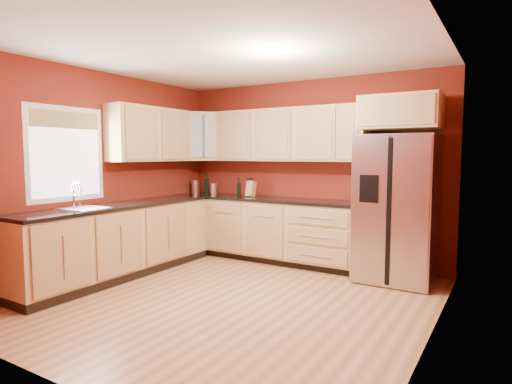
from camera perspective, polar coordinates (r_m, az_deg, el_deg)
floor at (r=4.73m, az=-3.56°, el=-14.05°), size 4.00×4.00×0.00m
ceiling at (r=4.59m, az=-3.75°, el=18.30°), size 4.00×4.00×0.00m
wall_back at (r=6.22m, az=6.94°, el=2.73°), size 4.00×0.04×2.60m
wall_front at (r=3.06m, az=-25.58°, el=-0.04°), size 4.00×0.04×2.60m
wall_left at (r=5.85m, az=-19.96°, el=2.32°), size 0.04×4.00×2.60m
wall_right at (r=3.72m, az=22.56°, el=0.88°), size 0.04×4.00×2.60m
base_cabinets_back at (r=6.30m, az=1.14°, el=-5.08°), size 2.90×0.60×0.88m
base_cabinets_left at (r=5.72m, az=-17.80°, el=-6.35°), size 0.60×2.80×0.88m
countertop_back at (r=6.22m, az=1.10°, el=-0.93°), size 2.90×0.62×0.04m
countertop_left at (r=5.65m, az=-17.86°, el=-1.78°), size 0.62×2.80×0.04m
upper_cabinets_back at (r=6.18m, az=4.22°, el=7.60°), size 2.30×0.33×0.75m
upper_cabinets_left at (r=6.22m, az=-13.89°, el=7.46°), size 0.33×1.35×0.75m
corner_upper_cabinet at (r=6.81m, az=-7.22°, el=7.34°), size 0.67×0.67×0.75m
over_fridge_cabinet at (r=5.52m, az=18.77°, el=10.01°), size 0.92×0.60×0.40m
refrigerator at (r=5.47m, az=18.25°, el=-2.11°), size 0.90×0.75×1.78m
window at (r=5.53m, az=-23.95°, el=4.65°), size 0.03×0.90×1.00m
sink_faucet at (r=5.32m, az=-21.98°, el=-0.46°), size 0.50×0.42×0.30m
canister_left at (r=6.67m, az=-5.61°, el=0.38°), size 0.11×0.11×0.18m
canister_right at (r=6.97m, az=-8.07°, el=0.70°), size 0.15×0.15×0.21m
wine_bottle_a at (r=6.82m, az=-6.60°, el=1.16°), size 0.09×0.09×0.34m
wine_bottle_b at (r=6.40m, az=-2.29°, el=0.70°), size 0.08×0.08×0.29m
knife_block at (r=6.38m, az=-0.69°, el=0.43°), size 0.12×0.11×0.23m
soap_dispenser at (r=5.72m, az=13.19°, el=-0.31°), size 0.08×0.08×0.21m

